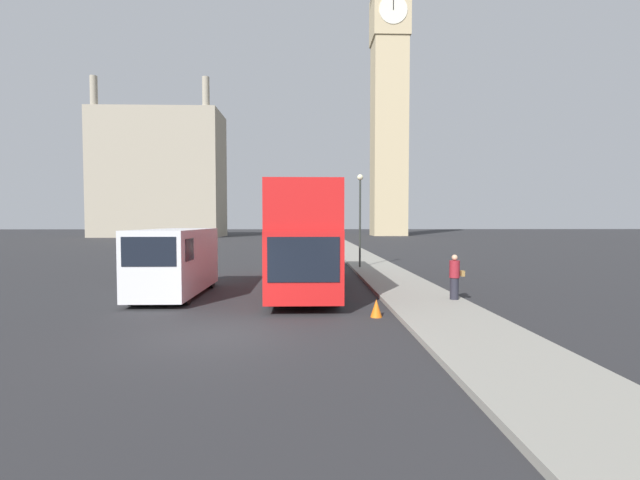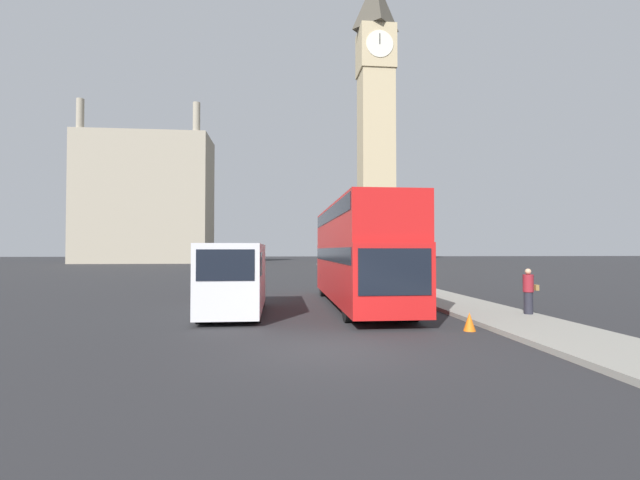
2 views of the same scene
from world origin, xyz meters
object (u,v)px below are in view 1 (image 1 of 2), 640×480
at_px(red_double_decker_bus, 305,233).
at_px(pedestrian, 455,277).
at_px(white_van, 175,260).
at_px(clock_tower, 389,84).
at_px(street_lamp, 360,206).

xyz_separation_m(red_double_decker_bus, pedestrian, (5.33, -3.81, -1.45)).
height_order(white_van, pedestrian, white_van).
xyz_separation_m(clock_tower, red_double_decker_bus, (-16.77, -69.16, -28.52)).
xyz_separation_m(red_double_decker_bus, white_van, (-5.03, -2.01, -1.00)).
height_order(pedestrian, street_lamp, street_lamp).
bearing_deg(street_lamp, white_van, -132.71).
bearing_deg(clock_tower, white_van, -107.03).
bearing_deg(clock_tower, street_lamp, -102.24).
distance_m(red_double_decker_bus, white_van, 5.51).
height_order(clock_tower, street_lamp, clock_tower).
distance_m(white_van, pedestrian, 10.53).
distance_m(white_van, street_lamp, 12.51).
xyz_separation_m(pedestrian, street_lamp, (-2.05, 10.81, 2.89)).
bearing_deg(street_lamp, red_double_decker_bus, -115.13).
bearing_deg(white_van, clock_tower, 72.97).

